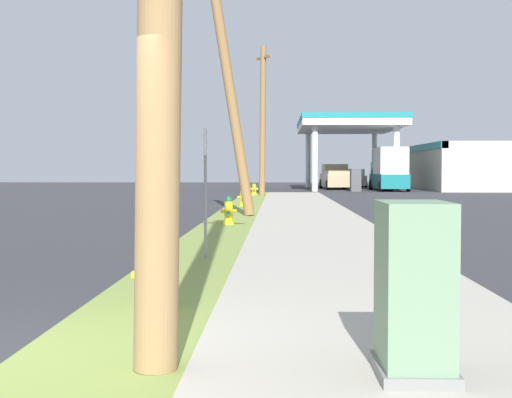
{
  "coord_description": "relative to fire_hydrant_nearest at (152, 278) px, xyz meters",
  "views": [
    {
      "loc": [
        2.07,
        -5.38,
        1.57
      ],
      "look_at": [
        1.41,
        16.17,
        0.68
      ],
      "focal_mm": 50.97,
      "sensor_mm": 36.0,
      "label": 1
    }
  ],
  "objects": [
    {
      "name": "gas_station_canopy",
      "position": [
        13.25,
        49.49,
        2.01
      ],
      "size": [
        15.18,
        15.56,
        5.48
      ],
      "color": "silver",
      "rests_on": "ground"
    },
    {
      "name": "fire_hydrant_third",
      "position": [
        -0.08,
        21.01,
        0.0
      ],
      "size": [
        0.42,
        0.37,
        0.74
      ],
      "color": "yellow",
      "rests_on": "grass_verge"
    },
    {
      "name": "utility_cabinet",
      "position": [
        2.26,
        -2.33,
        0.24
      ],
      "size": [
        0.53,
        0.78,
        1.22
      ],
      "color": "slate",
      "rests_on": "sidewalk_slab"
    },
    {
      "name": "street_sign_post",
      "position": [
        0.11,
        4.4,
        1.19
      ],
      "size": [
        0.05,
        0.36,
        2.12
      ],
      "color": "gray",
      "rests_on": "grass_verge"
    },
    {
      "name": "fire_hydrant_fourth",
      "position": [
        -0.03,
        32.96,
        0.0
      ],
      "size": [
        0.42,
        0.38,
        0.74
      ],
      "color": "yellow",
      "rests_on": "grass_verge"
    },
    {
      "name": "grass_verge",
      "position": [
        -0.07,
        -2.05,
        -0.39
      ],
      "size": [
        1.4,
        80.0,
        0.12
      ],
      "primitive_type": "cube",
      "color": "olive",
      "rests_on": "ground"
    },
    {
      "name": "sidewalk_slab",
      "position": [
        2.23,
        -2.05,
        -0.39
      ],
      "size": [
        3.2,
        80.0,
        0.12
      ],
      "primitive_type": "cube",
      "color": "#A8A093",
      "rests_on": "ground"
    },
    {
      "name": "fire_hydrant_second",
      "position": [
        0.0,
        11.54,
        0.0
      ],
      "size": [
        0.42,
        0.38,
        0.74
      ],
      "color": "yellow",
      "rests_on": "grass_verge"
    },
    {
      "name": "truck_tan_on_apron",
      "position": [
        5.85,
        49.58,
        0.47
      ],
      "size": [
        2.39,
        5.5,
        1.97
      ],
      "color": "tan",
      "rests_on": "ground"
    },
    {
      "name": "fire_hydrant_nearest",
      "position": [
        0.0,
        0.0,
        0.0
      ],
      "size": [
        0.42,
        0.38,
        0.74
      ],
      "color": "yellow",
      "rests_on": "grass_verge"
    },
    {
      "name": "truck_teal_at_forecourt",
      "position": [
        9.35,
        45.51,
        1.04
      ],
      "size": [
        2.13,
        6.4,
        3.11
      ],
      "color": "#197075",
      "rests_on": "ground"
    },
    {
      "name": "car_silver_by_near_pump",
      "position": [
        7.97,
        56.44,
        0.28
      ],
      "size": [
        2.02,
        4.54,
        1.57
      ],
      "color": "#BCBCC1",
      "rests_on": "ground"
    },
    {
      "name": "utility_pole_background",
      "position": [
        0.46,
        32.39,
        3.83
      ],
      "size": [
        0.85,
        1.25,
        8.14
      ],
      "color": "olive",
      "rests_on": "grass_verge"
    },
    {
      "name": "ground_plane",
      "position": [
        -0.77,
        -2.05,
        -0.45
      ],
      "size": [
        160.0,
        160.0,
        0.0
      ],
      "primitive_type": "plane",
      "color": "#333338"
    },
    {
      "name": "utility_pole_midground",
      "position": [
        -0.31,
        15.14,
        4.26
      ],
      "size": [
        2.28,
        0.41,
        9.02
      ],
      "color": "olive",
      "rests_on": "grass_verge"
    }
  ]
}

